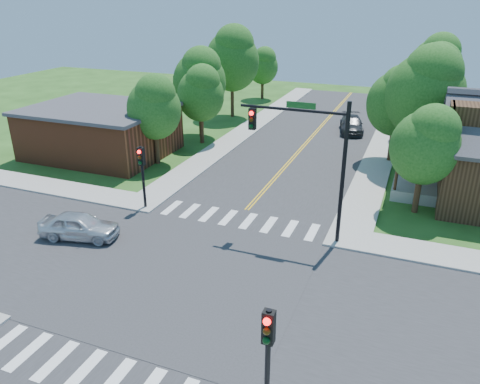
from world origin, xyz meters
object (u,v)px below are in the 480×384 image
at_px(signal_pole_se, 268,344).
at_px(car_dgrey, 352,125).
at_px(car_silver, 79,226).
at_px(signal_mast_ne, 309,148).
at_px(signal_pole_nw, 142,166).

distance_m(signal_pole_se, car_dgrey, 32.33).
xyz_separation_m(signal_pole_se, car_silver, (-12.36, 6.89, -1.98)).
bearing_deg(signal_pole_se, car_dgrey, 94.75).
height_order(signal_pole_se, car_silver, signal_pole_se).
xyz_separation_m(signal_mast_ne, signal_pole_nw, (-9.51, -0.01, -2.19)).
height_order(car_silver, car_dgrey, car_dgrey).
bearing_deg(car_dgrey, signal_pole_nw, -124.01).
bearing_deg(car_silver, signal_pole_se, -131.87).
bearing_deg(signal_pole_se, car_silver, 150.85).
bearing_deg(signal_pole_nw, signal_mast_ne, 0.07).
bearing_deg(signal_mast_ne, signal_pole_se, -81.44).
xyz_separation_m(signal_pole_se, car_dgrey, (-2.67, 32.16, -1.97)).
relative_size(signal_mast_ne, signal_pole_se, 1.89).
bearing_deg(car_dgrey, signal_mast_ne, -99.18).
relative_size(signal_pole_se, car_silver, 0.89).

